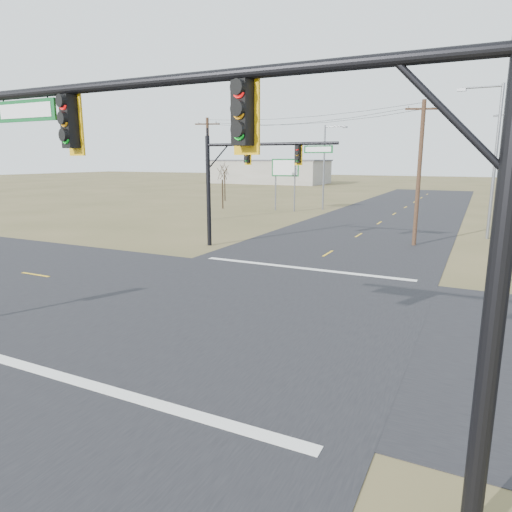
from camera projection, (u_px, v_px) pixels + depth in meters
The scene contains 16 objects.
ground at pixel (238, 308), 18.53m from camera, with size 320.00×320.00×0.00m, color brown.
road_ew at pixel (238, 307), 18.53m from camera, with size 160.00×14.00×0.02m, color black.
road_ns at pixel (238, 307), 18.53m from camera, with size 14.00×160.00×0.02m, color black.
stop_bar_near at pixel (102, 388), 11.95m from camera, with size 12.00×0.40×0.01m, color silver.
stop_bar_far at pixel (303, 268), 25.10m from camera, with size 12.00×0.40×0.01m, color silver.
mast_arm_near at pixel (269, 172), 7.57m from camera, with size 11.42×0.51×7.88m.
mast_arm_far at pixel (246, 168), 29.62m from camera, with size 9.18×0.51×7.44m.
pedestal_signal_ne at pixel (505, 218), 20.83m from camera, with size 0.57×0.50×4.54m.
utility_pole_near at pixel (419, 172), 30.86m from camera, with size 2.25×1.01×9.76m.
utility_pole_far at pixel (208, 168), 44.56m from camera, with size 2.28×0.97×9.81m.
highway_sign at pixel (285, 174), 52.45m from camera, with size 3.15×0.60×5.96m.
streetlight_a at pixel (492, 154), 33.40m from camera, with size 3.13×0.38×11.21m.
streetlight_c at pixel (326, 163), 53.39m from camera, with size 2.74×0.40×9.77m.
bare_tree_a at pixel (222, 172), 54.95m from camera, with size 2.29×2.29×5.50m.
bare_tree_b at pixel (225, 169), 65.45m from camera, with size 2.44×2.44×5.76m.
warehouse_left at pixel (269, 172), 114.22m from camera, with size 28.00×14.00×5.50m, color #A8A395.
Camera 1 is at (8.49, -15.53, 5.91)m, focal length 32.00 mm.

